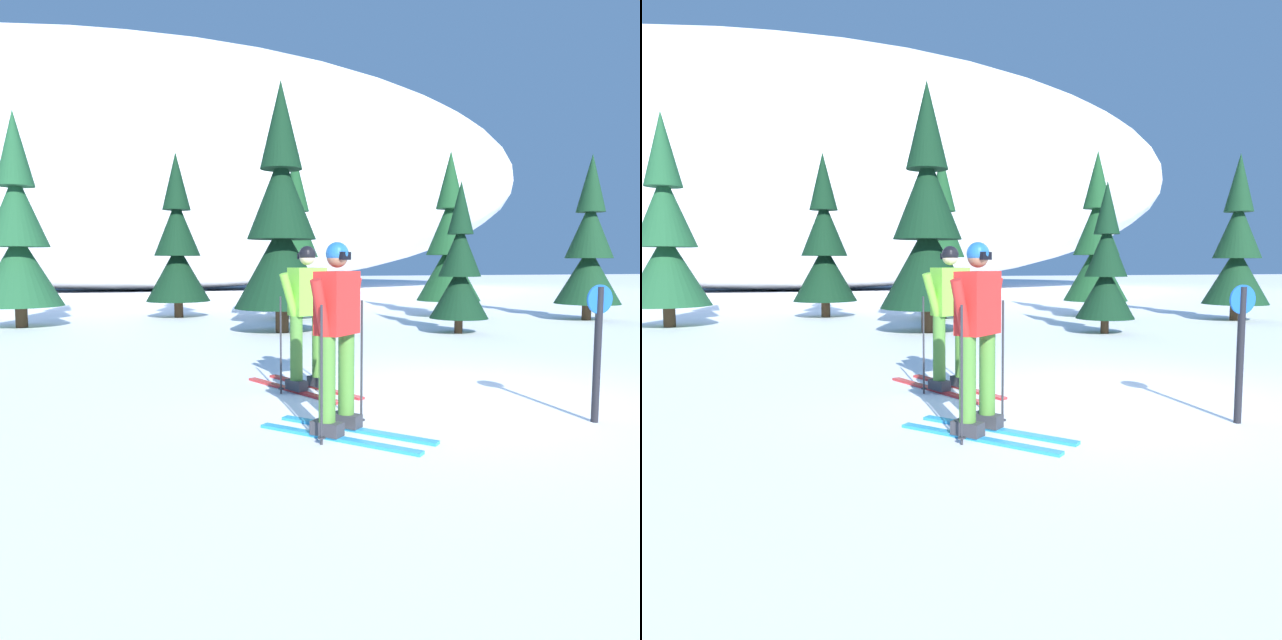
% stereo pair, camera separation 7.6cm
% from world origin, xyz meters
% --- Properties ---
extents(ground_plane, '(120.00, 120.00, 0.00)m').
position_xyz_m(ground_plane, '(0.00, 0.00, 0.00)').
color(ground_plane, white).
extents(skier_lime_jacket, '(1.09, 1.81, 1.75)m').
position_xyz_m(skier_lime_jacket, '(-1.89, 0.89, 0.91)').
color(skier_lime_jacket, red).
rests_on(skier_lime_jacket, ground).
extents(skier_red_jacket, '(1.39, 1.50, 1.73)m').
position_xyz_m(skier_red_jacket, '(-2.10, -1.00, 0.91)').
color(skier_red_jacket, '#2893CC').
rests_on(skier_red_jacket, ground).
extents(pine_tree_far_left, '(1.96, 1.96, 5.08)m').
position_xyz_m(pine_tree_far_left, '(-6.62, 9.66, 2.12)').
color(pine_tree_far_left, '#47301E').
rests_on(pine_tree_far_left, ground).
extents(pine_tree_left, '(1.77, 1.77, 4.59)m').
position_xyz_m(pine_tree_left, '(-2.88, 11.37, 1.92)').
color(pine_tree_left, '#47301E').
rests_on(pine_tree_left, ground).
extents(pine_tree_center_left, '(2.10, 2.10, 5.44)m').
position_xyz_m(pine_tree_center_left, '(-0.87, 6.95, 2.28)').
color(pine_tree_center_left, '#47301E').
rests_on(pine_tree_center_left, ground).
extents(pine_tree_center, '(1.73, 1.73, 4.49)m').
position_xyz_m(pine_tree_center, '(0.22, 10.13, 1.88)').
color(pine_tree_center, '#47301E').
rests_on(pine_tree_center, ground).
extents(pine_tree_center_right, '(1.27, 1.27, 3.30)m').
position_xyz_m(pine_tree_center_right, '(2.82, 5.74, 1.38)').
color(pine_tree_center_right, '#47301E').
rests_on(pine_tree_center_right, ground).
extents(pine_tree_right, '(1.80, 1.80, 4.67)m').
position_xyz_m(pine_tree_right, '(4.54, 9.46, 1.95)').
color(pine_tree_right, '#47301E').
rests_on(pine_tree_right, ground).
extents(pine_tree_far_right, '(1.70, 1.70, 4.40)m').
position_xyz_m(pine_tree_far_right, '(7.65, 7.53, 1.84)').
color(pine_tree_far_right, '#47301E').
rests_on(pine_tree_far_right, ground).
extents(snow_ridge_background, '(45.49, 15.84, 13.41)m').
position_xyz_m(snow_ridge_background, '(-3.77, 29.07, 6.70)').
color(snow_ridge_background, white).
rests_on(snow_ridge_background, ground).
extents(trail_marker_post, '(0.28, 0.07, 1.34)m').
position_xyz_m(trail_marker_post, '(0.43, -1.30, 0.76)').
color(trail_marker_post, black).
rests_on(trail_marker_post, ground).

